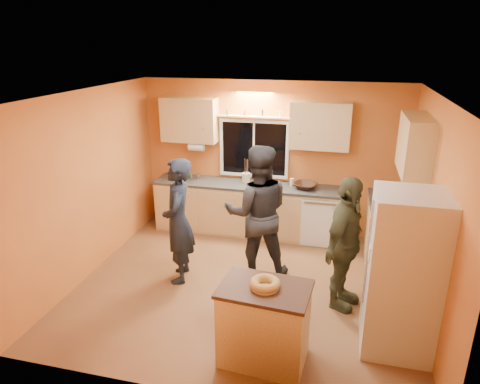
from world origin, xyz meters
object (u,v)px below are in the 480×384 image
(person_right, at_px, (345,244))
(island, at_px, (264,324))
(refrigerator, at_px, (403,274))
(person_left, at_px, (178,221))
(person_center, at_px, (257,213))

(person_right, bearing_deg, island, 168.04)
(refrigerator, xyz_separation_m, person_right, (-0.60, 0.65, -0.04))
(person_left, relative_size, person_center, 0.92)
(island, relative_size, person_right, 0.56)
(island, bearing_deg, person_right, 62.39)
(island, xyz_separation_m, person_right, (0.77, 1.21, 0.41))
(person_left, relative_size, person_right, 1.02)
(refrigerator, distance_m, person_right, 0.88)
(refrigerator, relative_size, person_left, 1.02)
(person_center, bearing_deg, person_left, 4.19)
(refrigerator, xyz_separation_m, person_center, (-1.79, 1.14, 0.06))
(person_left, height_order, person_center, person_center)
(island, xyz_separation_m, person_center, (-0.43, 1.71, 0.51))
(refrigerator, distance_m, island, 1.54)
(island, distance_m, person_center, 1.83)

